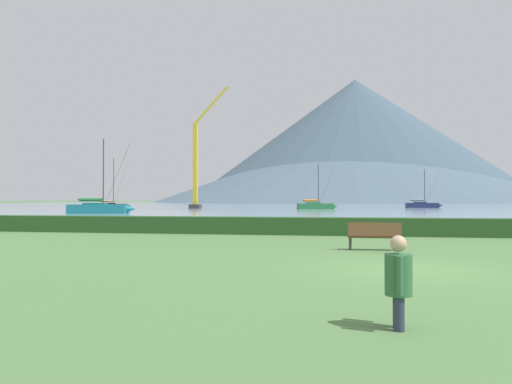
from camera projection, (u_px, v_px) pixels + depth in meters
The scene contains 12 objects.
ground_plane at pixel (408, 269), 11.60m from camera, with size 1000.00×1000.00×0.00m, color #517A42.
harbor_water at pixel (343, 205), 146.58m from camera, with size 320.00×246.00×0.00m, color #8499A8.
hedge_line at pixel (374, 227), 22.45m from camera, with size 80.00×1.20×0.85m, color #284C23.
sailboat_slip_0 at pixel (99, 208), 57.65m from camera, with size 8.29×3.59×9.19m.
sailboat_slip_2 at pixel (316, 206), 84.41m from camera, with size 7.53×3.76×8.04m.
sailboat_slip_3 at pixel (111, 206), 87.51m from camera, with size 6.80×3.03×9.44m.
sailboat_slip_4 at pixel (422, 205), 97.06m from camera, with size 7.42×2.26×8.03m.
park_bench_under_tree at pixel (374, 235), 15.94m from camera, with size 1.77×0.52×0.95m.
person_seated_viewer at pixel (398, 278), 6.25m from camera, with size 0.36×0.57×1.25m.
dock_crane at pixel (197, 168), 89.55m from camera, with size 7.47×2.00×23.23m.
distant_hill_west_ridge at pixel (355, 141), 324.17m from camera, with size 231.70×231.70×84.82m, color #425666.
distant_hill_central_peak at pixel (350, 168), 302.00m from camera, with size 247.59×247.59×43.73m, color #4C6070.
Camera 1 is at (-1.73, -12.11, 1.73)m, focal length 32.94 mm.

